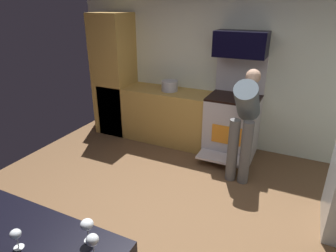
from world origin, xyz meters
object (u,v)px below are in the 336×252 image
(wine_glass_mid, at_px, (92,241))
(wine_glass_far, at_px, (16,235))
(microwave, at_px, (241,44))
(stock_pot, at_px, (170,86))
(wine_glass_near, at_px, (87,225))
(oven_range, at_px, (232,124))
(person_cook, at_px, (245,118))

(wine_glass_mid, bearing_deg, wine_glass_far, -163.31)
(microwave, height_order, wine_glass_mid, microwave)
(wine_glass_mid, relative_size, stock_pot, 0.63)
(microwave, relative_size, wine_glass_near, 4.60)
(oven_range, xyz_separation_m, wine_glass_mid, (-0.01, -3.28, 0.52))
(oven_range, xyz_separation_m, wine_glass_near, (-0.12, -3.19, 0.51))
(oven_range, distance_m, microwave, 1.20)
(wine_glass_near, relative_size, wine_glass_far, 1.18)
(microwave, bearing_deg, person_cook, -67.73)
(microwave, height_order, wine_glass_near, microwave)
(person_cook, bearing_deg, wine_glass_near, -98.95)
(wine_glass_far, xyz_separation_m, stock_pot, (-0.62, 3.43, -0.01))
(wine_glass_near, bearing_deg, wine_glass_mid, -38.03)
(microwave, distance_m, wine_glass_near, 3.35)
(oven_range, height_order, person_cook, oven_range)
(oven_range, relative_size, microwave, 2.06)
(person_cook, relative_size, wine_glass_far, 10.67)
(microwave, distance_m, wine_glass_mid, 3.44)
(microwave, xyz_separation_m, wine_glass_mid, (-0.01, -3.37, -0.68))
(wine_glass_near, xyz_separation_m, wine_glass_mid, (0.11, -0.09, 0.00))
(wine_glass_mid, bearing_deg, microwave, 89.84)
(stock_pot, bearing_deg, wine_glass_mid, -71.85)
(wine_glass_mid, xyz_separation_m, stock_pot, (-1.08, 3.29, -0.04))
(microwave, distance_m, stock_pot, 1.31)
(wine_glass_near, distance_m, wine_glass_mid, 0.14)
(person_cook, bearing_deg, wine_glass_mid, -96.27)
(oven_range, distance_m, wine_glass_far, 3.48)
(oven_range, relative_size, stock_pot, 5.65)
(wine_glass_mid, xyz_separation_m, wine_glass_far, (-0.45, -0.14, -0.03))
(person_cook, relative_size, stock_pot, 5.37)
(person_cook, bearing_deg, stock_pot, 155.85)
(stock_pot, bearing_deg, person_cook, -24.15)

